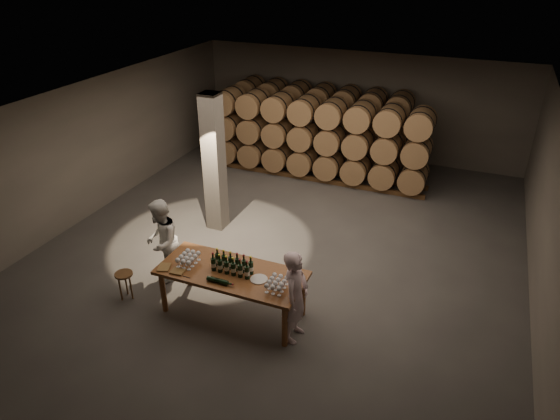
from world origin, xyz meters
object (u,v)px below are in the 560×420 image
at_px(plate, 259,279).
at_px(notebook_near, 178,271).
at_px(person_woman, 162,241).
at_px(tasting_table, 232,276).
at_px(stool, 124,278).
at_px(person_man, 295,297).
at_px(bottle_cluster, 232,266).

bearing_deg(plate, notebook_near, -166.09).
bearing_deg(plate, person_woman, 168.61).
distance_m(tasting_table, stool, 2.13).
relative_size(plate, person_woman, 0.17).
height_order(notebook_near, stool, notebook_near).
height_order(notebook_near, person_man, person_man).
height_order(stool, person_man, person_man).
bearing_deg(notebook_near, stool, 175.94).
distance_m(person_man, person_woman, 3.06).
bearing_deg(bottle_cluster, person_man, -7.54).
bearing_deg(plate, bottle_cluster, 176.64).
distance_m(bottle_cluster, person_man, 1.26).
bearing_deg(tasting_table, stool, -169.31).
relative_size(tasting_table, person_woman, 1.51).
xyz_separation_m(tasting_table, person_man, (1.26, -0.17, 0.05)).
bearing_deg(plate, person_man, -10.54).
bearing_deg(person_man, tasting_table, 83.01).
bearing_deg(bottle_cluster, plate, -3.36).
bearing_deg(stool, person_man, 3.85).
distance_m(notebook_near, person_man, 2.12).
bearing_deg(person_woman, notebook_near, 25.80).
xyz_separation_m(stool, person_man, (3.32, 0.22, 0.39)).
distance_m(plate, person_woman, 2.33).
bearing_deg(tasting_table, person_woman, 166.20).
xyz_separation_m(tasting_table, notebook_near, (-0.85, -0.38, 0.12)).
bearing_deg(person_woman, tasting_table, 54.08).
distance_m(tasting_table, plate, 0.55).
bearing_deg(tasting_table, plate, -3.41).
bearing_deg(notebook_near, plate, 9.28).
distance_m(notebook_near, stool, 1.29).
distance_m(bottle_cluster, plate, 0.54).
height_order(notebook_near, person_woman, person_woman).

